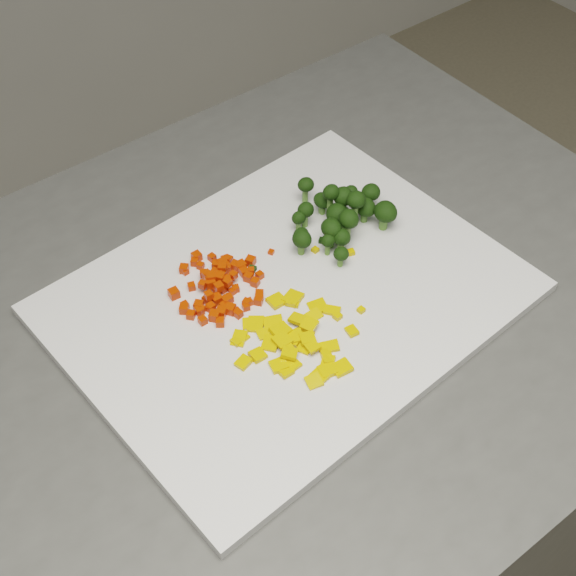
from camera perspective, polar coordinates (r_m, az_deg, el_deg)
counter_block at (r=1.22m, az=-1.77°, el=-15.92°), size 0.99×0.70×0.90m
cutting_board at (r=0.85m, az=0.00°, el=-0.72°), size 0.48×0.38×0.01m
carrot_pile at (r=0.85m, az=-5.10°, el=0.63°), size 0.10×0.10×0.03m
pepper_pile at (r=0.80m, az=0.48°, el=-3.37°), size 0.12×0.12×0.02m
broccoli_pile at (r=0.90m, az=3.66°, el=5.41°), size 0.12×0.12×0.06m
carrot_cube_0 at (r=0.85m, az=-4.87°, el=0.76°), size 0.01×0.01×0.01m
carrot_cube_1 at (r=0.86m, az=-4.95°, el=0.82°), size 0.01×0.01×0.01m
carrot_cube_2 at (r=0.84m, az=-6.25°, el=-1.53°), size 0.01×0.01×0.01m
carrot_cube_3 at (r=0.85m, az=-8.11°, el=-0.39°), size 0.01×0.01×0.01m
carrot_cube_4 at (r=0.87m, az=-2.65°, el=1.21°), size 0.01×0.01×0.01m
carrot_cube_5 at (r=0.87m, az=-5.21°, el=1.06°), size 0.01×0.01×0.01m
carrot_cube_6 at (r=0.84m, az=-2.79°, el=-1.00°), size 0.01×0.01×0.01m
carrot_cube_7 at (r=0.83m, az=-3.65°, el=-1.71°), size 0.01×0.01×0.01m
carrot_cube_8 at (r=0.88m, az=-5.12°, el=1.64°), size 0.01×0.01×0.01m
carrot_cube_9 at (r=0.89m, az=-6.51°, el=2.25°), size 0.01×0.01×0.01m
carrot_cube_10 at (r=0.87m, az=-4.42°, el=1.43°), size 0.01×0.01×0.01m
carrot_cube_11 at (r=0.86m, az=-4.69°, el=1.43°), size 0.01×0.01×0.01m
carrot_cube_12 at (r=0.86m, az=-2.84°, el=0.77°), size 0.01×0.01×0.01m
carrot_cube_13 at (r=0.84m, az=-5.66°, el=-0.52°), size 0.01×0.01×0.01m
carrot_cube_14 at (r=0.84m, az=-7.39°, el=-1.48°), size 0.01×0.01×0.01m
carrot_cube_15 at (r=0.85m, az=-4.35°, el=0.59°), size 0.01×0.01×0.01m
carrot_cube_16 at (r=0.86m, az=-2.03°, el=0.91°), size 0.01×0.01×0.01m
carrot_cube_17 at (r=0.88m, az=-2.68°, el=1.93°), size 0.01×0.01×0.01m
carrot_cube_18 at (r=0.84m, az=-5.09°, el=-0.81°), size 0.01×0.01×0.01m
carrot_cube_19 at (r=0.85m, az=-5.49°, el=0.76°), size 0.01×0.01×0.01m
carrot_cube_20 at (r=0.87m, az=-3.37°, el=1.59°), size 0.01×0.01×0.01m
carrot_cube_21 at (r=0.84m, az=-6.37°, el=-1.24°), size 0.01×0.01×0.01m
carrot_cube_22 at (r=0.85m, az=-4.32°, el=0.40°), size 0.01×0.01×0.01m
carrot_cube_23 at (r=0.83m, az=-3.55°, el=-1.84°), size 0.01×0.01×0.01m
carrot_cube_24 at (r=0.84m, az=-2.05°, el=-0.48°), size 0.01×0.01×0.01m
carrot_cube_25 at (r=0.82m, az=-4.84°, el=-2.44°), size 0.01×0.01×0.01m
carrot_cube_26 at (r=0.84m, az=-2.11°, el=-0.88°), size 0.01×0.01×0.01m
carrot_cube_27 at (r=0.83m, az=-6.08°, el=-2.31°), size 0.01×0.01×0.01m
carrot_cube_28 at (r=0.86m, az=-4.86°, el=0.32°), size 0.01×0.01×0.01m
carrot_cube_29 at (r=0.86m, az=-6.07°, el=1.07°), size 0.01×0.01×0.01m
carrot_cube_30 at (r=0.85m, az=-3.97°, el=-0.24°), size 0.01×0.01×0.01m
carrot_cube_31 at (r=0.88m, az=-4.67°, el=1.74°), size 0.01×0.01×0.01m
carrot_cube_32 at (r=0.89m, az=-5.43°, el=2.18°), size 0.01×0.01×0.01m
carrot_cube_33 at (r=0.85m, az=-5.53°, el=0.38°), size 0.01×0.01×0.01m
carrot_cube_34 at (r=0.84m, az=-7.36°, el=-1.24°), size 0.01×0.01×0.01m
carrot_cube_35 at (r=0.85m, az=-3.74°, el=-0.04°), size 0.01×0.01×0.01m
carrot_cube_36 at (r=0.86m, az=-3.91°, el=0.91°), size 0.01×0.01×0.01m
carrot_cube_37 at (r=0.85m, az=-4.63°, el=-0.03°), size 0.01×0.01×0.01m
carrot_cube_38 at (r=0.83m, az=-5.25°, el=-1.99°), size 0.01×0.01×0.01m
carrot_cube_39 at (r=0.86m, az=-5.80°, el=0.92°), size 0.01×0.01×0.01m
carrot_cube_40 at (r=0.86m, az=-6.88°, el=0.11°), size 0.01×0.01×0.01m
carrot_cube_41 at (r=0.85m, az=-5.08°, el=-0.09°), size 0.01×0.01×0.01m
carrot_cube_42 at (r=0.84m, az=-4.38°, el=-0.87°), size 0.01×0.01×0.01m
carrot_cube_43 at (r=0.84m, az=-4.23°, el=-0.74°), size 0.01×0.01×0.01m
carrot_cube_44 at (r=0.87m, az=-5.08°, el=1.10°), size 0.01×0.01×0.01m
carrot_cube_45 at (r=0.83m, az=-4.76°, el=-1.72°), size 0.01×0.01×0.01m
carrot_cube_46 at (r=0.83m, az=-4.04°, el=-1.59°), size 0.01×0.01×0.01m
carrot_cube_47 at (r=0.87m, az=-3.36°, el=1.51°), size 0.01×0.01×0.01m
carrot_cube_48 at (r=0.85m, az=-6.10°, el=0.25°), size 0.01×0.01×0.01m
carrot_cube_49 at (r=0.84m, az=-4.94°, el=0.07°), size 0.01×0.01×0.01m
carrot_cube_50 at (r=0.88m, az=-7.40°, el=1.36°), size 0.01×0.01×0.01m
carrot_cube_51 at (r=0.87m, az=-3.15°, el=1.14°), size 0.01×0.01×0.01m
carrot_cube_52 at (r=0.87m, az=-3.75°, el=1.59°), size 0.01×0.01×0.01m
carrot_cube_53 at (r=0.84m, az=-5.57°, el=-1.44°), size 0.01×0.01×0.01m
carrot_cube_54 at (r=0.88m, az=-6.24°, el=1.58°), size 0.01×0.01×0.01m
carrot_cube_55 at (r=0.86m, az=-2.35°, el=0.41°), size 0.01×0.01×0.01m
carrot_cube_56 at (r=0.85m, az=-5.31°, el=-0.67°), size 0.01×0.01×0.01m
carrot_cube_57 at (r=0.86m, az=-4.36°, el=0.64°), size 0.01×0.01×0.01m
carrot_cube_58 at (r=0.83m, az=-4.13°, el=-1.50°), size 0.01×0.01×0.01m
carrot_cube_59 at (r=0.87m, az=-5.97°, el=1.03°), size 0.01×0.01×0.01m
carrot_cube_60 at (r=0.83m, az=-6.92°, el=-1.91°), size 0.01×0.01×0.01m
carrot_cube_61 at (r=0.88m, az=-7.31°, el=1.17°), size 0.01×0.01×0.01m
carrot_cube_62 at (r=0.83m, az=-6.31°, el=-1.60°), size 0.01×0.01×0.01m
carrot_cube_63 at (r=0.84m, az=-2.96°, el=-1.05°), size 0.01×0.01×0.01m
carrot_cube_64 at (r=0.88m, az=-4.47°, el=2.01°), size 0.01×0.01×0.01m
carrot_cube_65 at (r=0.85m, az=-4.83°, el=0.49°), size 0.01×0.01×0.01m
carrot_cube_66 at (r=0.86m, az=-5.75°, el=0.91°), size 0.01×0.01×0.01m
carrot_cube_67 at (r=0.85m, az=-5.82°, el=-0.79°), size 0.01×0.01×0.01m
carrot_cube_68 at (r=0.88m, az=-4.24°, el=2.03°), size 0.01×0.01×0.01m
carrot_cube_69 at (r=0.84m, az=-5.51°, el=-1.36°), size 0.01×0.01×0.01m
carrot_cube_70 at (r=0.84m, az=-3.00°, el=-1.35°), size 0.01×0.01×0.01m
carrot_cube_71 at (r=0.88m, az=-6.65°, el=1.86°), size 0.01×0.01×0.01m
carrot_cube_72 at (r=0.85m, az=-5.57°, el=0.45°), size 0.01×0.01×0.01m
carrot_cube_73 at (r=0.84m, az=-4.54°, el=-1.27°), size 0.01×0.01×0.01m
pepper_chunk_0 at (r=0.79m, az=0.10°, el=-4.65°), size 0.02×0.02×0.01m
pepper_chunk_1 at (r=0.82m, az=-2.57°, el=-2.53°), size 0.02×0.02×0.01m
pepper_chunk_2 at (r=0.80m, az=-0.40°, el=-3.72°), size 0.02×0.02×0.00m
pepper_chunk_3 at (r=0.80m, az=2.93°, el=-4.20°), size 0.02×0.02×0.01m
pepper_chunk_4 at (r=0.80m, az=1.72°, el=-4.14°), size 0.01×0.02×0.00m
pepper_chunk_5 at (r=0.79m, az=2.81°, el=-5.87°), size 0.02×0.02×0.01m
pepper_chunk_6 at (r=0.79m, az=0.23°, el=-5.42°), size 0.02×0.02×0.00m
pepper_chunk_7 at (r=0.84m, az=0.35°, el=-0.72°), size 0.03×0.02×0.01m
pepper_chunk_8 at (r=0.78m, az=2.22°, el=-6.31°), size 0.02×0.02×0.01m
pepper_chunk_9 at (r=0.79m, az=-0.67°, el=-5.51°), size 0.02×0.02×0.01m
pepper_chunk_10 at (r=0.81m, az=-0.54°, el=-3.05°), size 0.02×0.02×0.01m
pepper_chunk_11 at (r=0.81m, az=-1.26°, el=-3.96°), size 0.02×0.02×0.01m
pepper_chunk_12 at (r=0.84m, az=-0.80°, el=-0.92°), size 0.02×0.02×0.01m
pepper_chunk_13 at (r=0.80m, az=-0.08°, el=-4.20°), size 0.01×0.01×0.00m
pepper_chunk_14 at (r=0.81m, az=-3.43°, el=-3.64°), size 0.02×0.01×0.01m
pepper_chunk_15 at (r=0.79m, az=-0.27°, el=-5.87°), size 0.01×0.02×0.01m
pepper_chunk_16 at (r=0.80m, az=2.78°, el=-4.91°), size 0.02×0.02×0.01m
pepper_chunk_17 at (r=0.79m, az=2.86°, el=-5.27°), size 0.02×0.02×0.01m
pepper_chunk_18 at (r=0.79m, az=3.83°, el=-5.69°), size 0.02×0.02×0.01m
pepper_chunk_19 at (r=0.83m, az=1.85°, el=-1.97°), size 0.02×0.01×0.01m
pepper_chunk_20 at (r=0.81m, az=-1.75°, el=-3.29°), size 0.02×0.01×0.01m
pepper_chunk_21 at (r=0.82m, az=1.16°, el=-3.11°), size 0.02×0.02×0.01m
pepper_chunk_22 at (r=0.82m, az=-2.32°, el=-2.59°), size 0.03×0.03×0.01m
pepper_chunk_23 at (r=0.84m, az=2.13°, el=-1.34°), size 0.02×0.02×0.01m
pepper_chunk_24 at (r=0.81m, az=-0.48°, el=-3.04°), size 0.02×0.02×0.01m
pepper_chunk_25 at (r=0.81m, az=1.52°, el=-2.64°), size 0.02×0.02×0.01m
pepper_chunk_26 at (r=0.81m, az=-3.50°, el=-3.60°), size 0.02×0.02×0.01m
pepper_chunk_27 at (r=0.79m, az=-3.19°, el=-5.31°), size 0.02×0.02×0.01m
pepper_chunk_28 at (r=0.82m, az=0.75°, el=-2.23°), size 0.02×0.02×0.01m
pepper_chunk_29 at (r=0.82m, az=-1.05°, el=-2.51°), size 0.03×0.02×0.01m
pepper_chunk_30 at (r=0.80m, az=-2.16°, el=-4.79°), size 0.02×0.02×0.01m
pepper_chunk_31 at (r=0.83m, az=3.15°, el=-1.62°), size 0.02×0.02×0.01m
pepper_chunk_32 at (r=0.80m, az=1.21°, el=-4.24°), size 0.02×0.02×0.01m
pepper_chunk_33 at (r=0.81m, az=0.26°, el=-3.65°), size 0.02×0.02×0.01m
pepper_chunk_34 at (r=0.84m, az=0.33°, el=-1.01°), size 0.02×0.02×0.01m
pepper_chunk_35 at (r=0.78m, az=1.85°, el=-6.65°), size 0.02×0.02×0.01m
pepper_chunk_36 at (r=0.82m, az=4.56°, el=-3.06°), size 0.01×0.02×0.01m
pepper_chunk_37 at (r=0.81m, az=0.41°, el=-3.48°), size 0.02×0.02×0.01m
pepper_chunk_38 at (r=0.80m, az=1.40°, el=-3.59°), size 0.02×0.02×0.00m
broccoli_floret_0 at (r=0.89m, az=0.89°, el=3.46°), size 0.02×0.02×0.03m
broccoli_floret_1 at (r=0.91m, az=3.43°, el=5.05°), size 0.04×0.04×0.03m
broccoli_floret_2 at (r=0.91m, az=3.81°, el=4.97°), size 0.03×0.03×0.03m
broccoli_floret_3 at (r=0.88m, az=0.95°, el=3.19°), size 0.03×0.03×0.03m
broccoli_floret_4 at (r=0.92m, az=6.85°, el=5.06°), size 0.04×0.04×0.04m
broccoli_floret_5 at (r=0.92m, az=3.88°, el=6.29°), size 0.03×0.03×0.03m
broccoli_floret_6 at (r=0.92m, az=6.75°, el=5.23°), size 0.03×0.03×0.03m
broccoli_floret_7 at (r=0.91m, az=4.17°, el=4.60°), size 0.02×0.02×0.03m
broccoli_floret_8 at (r=0.94m, az=1.23°, el=6.90°), size 0.03×0.03×0.03m
broccoli_floret_9 at (r=0.89m, az=3.03°, el=3.82°), size 0.03×0.03×0.04m
broccoli_floret_10 at (r=0.91m, az=1.22°, el=5.18°), size 0.03×0.03×0.03m
broccoli_floret_11 at (r=0.88m, az=2.83°, el=3.06°), size 0.02×0.02×0.03m
broccoli_floret_12 at (r=0.87m, az=3.75°, el=2.17°), size 0.02×0.02×0.02m
broccoli_floret_13 at (r=0.91m, az=0.75°, el=4.71°), size 0.02×0.02×0.03m
broccoli_floret_14 at (r=0.90m, az=4.26°, el=4.76°), size 0.02×0.02×0.02m
broccoli_floret_15 at (r=0.93m, az=2.40°, el=6.00°), size 0.03×0.03×0.03m
broccoli_floret_16 at (r=0.91m, az=3.03°, el=6.36°), size 0.03×0.03×0.03m
broccoli_floret_17 at (r=0.95m, az=4.45°, el=6.62°), size 0.02×0.02×0.02m
broccoli_floret_18 at (r=0.91m, az=4.78°, el=5.82°), size 0.03×0.03×0.04m
broccoli_floret_19 at (r=0.93m, az=2.47°, el=5.95°), size 0.03×0.03×0.03m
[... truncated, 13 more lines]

